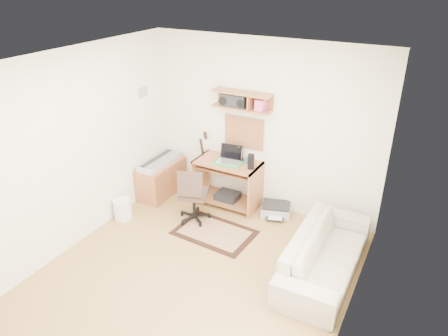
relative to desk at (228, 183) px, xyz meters
The scene contains 22 objects.
floor 1.82m from the desk, 75.51° to the right, with size 3.60×4.00×0.01m, color #AE8348.
ceiling 2.85m from the desk, 75.51° to the right, with size 3.60×4.00×0.01m, color white.
back_wall 1.06m from the desk, 32.12° to the left, with size 3.60×0.01×2.60m, color white.
left_wall 2.38m from the desk, 128.23° to the right, with size 0.01×4.00×2.60m, color white.
right_wall 2.98m from the desk, 37.46° to the right, with size 0.01×4.00×2.60m, color white.
wall_shelf 1.34m from the desk, 45.79° to the left, with size 0.90×0.25×0.26m, color #B1673E.
cork_board 0.85m from the desk, 60.22° to the left, with size 0.64×0.03×0.49m, color tan.
wall_photo 1.91m from the desk, behind, with size 0.02×0.20×0.15m, color #4C8CBF.
desk is the anchor object (origin of this frame).
laptop 0.50m from the desk, 45.96° to the right, with size 0.33×0.33×0.25m, color silver, non-canonical shape.
speaker 0.64m from the desk, ahead, with size 0.10×0.10×0.23m, color black.
desk_lamp 0.56m from the desk, 37.22° to the left, with size 0.09×0.09×0.27m, color black, non-canonical shape.
pencil_cup 0.51m from the desk, 20.46° to the left, with size 0.06×0.06×0.09m, color #2F578D.
boombox 1.31m from the desk, 78.50° to the left, with size 0.39×0.18×0.20m, color black.
rug 0.91m from the desk, 75.39° to the right, with size 1.10×0.73×0.01m, color tan.
task_chair 0.68m from the desk, 109.88° to the right, with size 0.45×0.45×0.89m, color #3A2A22, non-canonical shape.
cabinet 1.15m from the desk, behind, with size 0.40×0.90×0.55m, color #B1673E.
music_keyboard 1.17m from the desk, behind, with size 0.28×0.89×0.08m, color #B2B5BA.
guitar 0.58m from the desk, 165.89° to the left, with size 0.28×0.18×1.07m, color #9A632F, non-canonical shape.
waste_basket 1.65m from the desk, 137.36° to the right, with size 0.27×0.27×0.32m, color white.
printer 0.85m from the desk, ahead, with size 0.44×0.34×0.17m, color #A5A8AA.
sofa 2.03m from the desk, 26.02° to the right, with size 1.89×0.55×0.74m, color #C3B49B.
Camera 1 is at (2.26, -3.46, 3.48)m, focal length 33.82 mm.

